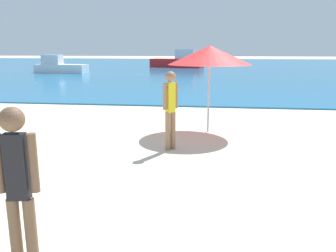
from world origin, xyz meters
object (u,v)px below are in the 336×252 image
Objects in this scene: boat_far at (179,61)px; beach_umbrella at (210,55)px; person_distant at (170,106)px; boat_near at (59,67)px; person_standing at (18,185)px.

beach_umbrella is (3.84, -30.93, 1.28)m from boat_far.
boat_near is at bearing 72.70° from person_distant.
boat_near is 24.70m from beach_umbrella.
boat_far is at bearing 97.09° from beach_umbrella.
boat_near is at bearing 60.46° from boat_far.
person_distant is 25.79m from boat_near.
person_distant is at bearing -55.39° from boat_near.
beach_umbrella reaches higher than boat_far.
beach_umbrella reaches higher than boat_near.
person_distant is at bearing -114.00° from beach_umbrella.
beach_umbrella reaches higher than person_distant.
boat_near is (-11.88, 27.01, -0.37)m from person_standing.
boat_near is at bearing 123.34° from beach_umbrella.
beach_umbrella is at bearing -51.68° from boat_near.
person_standing reaches higher than boat_near.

